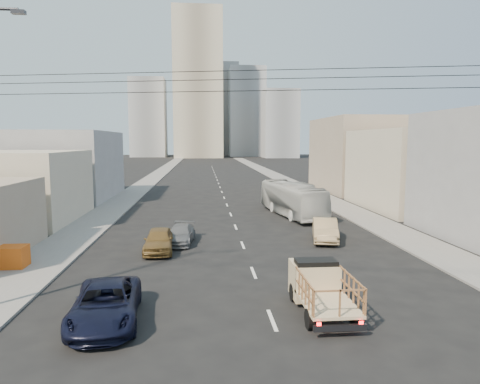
{
  "coord_description": "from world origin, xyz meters",
  "views": [
    {
      "loc": [
        -2.62,
        -13.55,
        6.83
      ],
      "look_at": [
        -0.15,
        14.39,
        3.5
      ],
      "focal_mm": 32.0,
      "sensor_mm": 36.0,
      "label": 1
    }
  ],
  "objects": [
    {
      "name": "ground",
      "position": [
        0.0,
        0.0,
        0.0
      ],
      "size": [
        420.0,
        420.0,
        0.0
      ],
      "primitive_type": "plane",
      "color": "black",
      "rests_on": "ground"
    },
    {
      "name": "sidewalk_left",
      "position": [
        -11.75,
        70.0,
        0.06
      ],
      "size": [
        3.5,
        180.0,
        0.12
      ],
      "primitive_type": "cube",
      "color": "slate",
      "rests_on": "ground"
    },
    {
      "name": "sidewalk_right",
      "position": [
        11.75,
        70.0,
        0.06
      ],
      "size": [
        3.5,
        180.0,
        0.12
      ],
      "primitive_type": "cube",
      "color": "slate",
      "rests_on": "ground"
    },
    {
      "name": "lane_dashes",
      "position": [
        0.0,
        53.0,
        0.01
      ],
      "size": [
        0.15,
        104.0,
        0.01
      ],
      "color": "silver",
      "rests_on": "ground"
    },
    {
      "name": "flatbed_pickup",
      "position": [
        2.1,
        2.69,
        1.09
      ],
      "size": [
        1.95,
        4.41,
        1.9
      ],
      "color": "#C9B086",
      "rests_on": "ground"
    },
    {
      "name": "navy_pickup",
      "position": [
        -6.31,
        2.35,
        0.73
      ],
      "size": [
        2.86,
        5.43,
        1.45
      ],
      "primitive_type": "imported",
      "rotation": [
        0.0,
        0.0,
        0.09
      ],
      "color": "black",
      "rests_on": "ground"
    },
    {
      "name": "city_bus",
      "position": [
        5.62,
        25.03,
        1.54
      ],
      "size": [
        4.34,
        11.3,
        3.07
      ],
      "primitive_type": "imported",
      "rotation": [
        0.0,
        0.0,
        0.16
      ],
      "color": "#BABBB7",
      "rests_on": "ground"
    },
    {
      "name": "sedan_brown",
      "position": [
        -5.33,
        12.75,
        0.74
      ],
      "size": [
        1.81,
        4.36,
        1.48
      ],
      "primitive_type": "imported",
      "rotation": [
        0.0,
        0.0,
        0.02
      ],
      "color": "brown",
      "rests_on": "ground"
    },
    {
      "name": "sedan_tan",
      "position": [
        5.8,
        14.81,
        0.76
      ],
      "size": [
        2.6,
        4.85,
        1.52
      ],
      "primitive_type": "imported",
      "rotation": [
        0.0,
        0.0,
        -0.23
      ],
      "color": "tan",
      "rests_on": "ground"
    },
    {
      "name": "sedan_grey",
      "position": [
        -4.12,
        14.91,
        0.6
      ],
      "size": [
        2.09,
        4.3,
        1.2
      ],
      "primitive_type": "imported",
      "rotation": [
        0.0,
        0.0,
        -0.1
      ],
      "color": "slate",
      "rests_on": "ground"
    },
    {
      "name": "overhead_wires",
      "position": [
        0.0,
        1.5,
        8.97
      ],
      "size": [
        23.01,
        5.02,
        0.72
      ],
      "color": "black",
      "rests_on": "ground"
    },
    {
      "name": "crate_stack",
      "position": [
        -13.0,
        9.76,
        0.69
      ],
      "size": [
        1.8,
        1.2,
        1.14
      ],
      "color": "#D35613",
      "rests_on": "sidewalk_left"
    },
    {
      "name": "bldg_right_mid",
      "position": [
        19.5,
        28.0,
        4.0
      ],
      "size": [
        11.0,
        14.0,
        8.0
      ],
      "primitive_type": "cube",
      "color": "beige",
      "rests_on": "ground"
    },
    {
      "name": "bldg_right_far",
      "position": [
        20.0,
        44.0,
        5.0
      ],
      "size": [
        12.0,
        16.0,
        10.0
      ],
      "primitive_type": "cube",
      "color": "gray",
      "rests_on": "ground"
    },
    {
      "name": "bldg_left_mid",
      "position": [
        -19.0,
        24.0,
        3.0
      ],
      "size": [
        11.0,
        12.0,
        6.0
      ],
      "primitive_type": "cube",
      "color": "beige",
      "rests_on": "ground"
    },
    {
      "name": "bldg_left_far",
      "position": [
        -19.5,
        39.0,
        4.0
      ],
      "size": [
        12.0,
        16.0,
        8.0
      ],
      "primitive_type": "cube",
      "color": "gray",
      "rests_on": "ground"
    },
    {
      "name": "high_rise_tower",
      "position": [
        -4.0,
        170.0,
        30.0
      ],
      "size": [
        20.0,
        20.0,
        60.0
      ],
      "primitive_type": "cube",
      "color": "gray",
      "rests_on": "ground"
    },
    {
      "name": "midrise_ne",
      "position": [
        18.0,
        185.0,
        20.0
      ],
      "size": [
        16.0,
        16.0,
        40.0
      ],
      "primitive_type": "cube",
      "color": "gray",
      "rests_on": "ground"
    },
    {
      "name": "midrise_nw",
      "position": [
        -26.0,
        180.0,
        17.0
      ],
      "size": [
        15.0,
        15.0,
        34.0
      ],
      "primitive_type": "cube",
      "color": "gray",
      "rests_on": "ground"
    },
    {
      "name": "midrise_back",
      "position": [
        6.0,
        200.0,
        22.0
      ],
      "size": [
        18.0,
        18.0,
        44.0
      ],
      "primitive_type": "cube",
      "color": "gray",
      "rests_on": "ground"
    },
    {
      "name": "midrise_east",
      "position": [
        30.0,
        165.0,
        14.0
      ],
      "size": [
        14.0,
        14.0,
        28.0
      ],
      "primitive_type": "cube",
      "color": "gray",
      "rests_on": "ground"
    }
  ]
}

